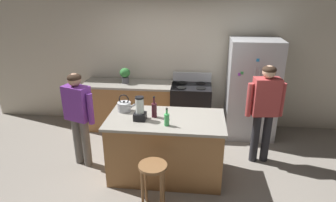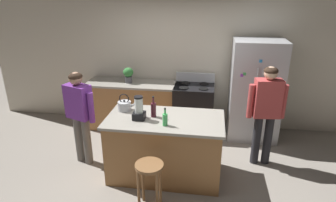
{
  "view_description": "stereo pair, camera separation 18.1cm",
  "coord_description": "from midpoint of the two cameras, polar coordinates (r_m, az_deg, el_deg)",
  "views": [
    {
      "loc": [
        0.44,
        -3.8,
        2.72
      ],
      "look_at": [
        0.0,
        0.3,
        1.1
      ],
      "focal_mm": 31.3,
      "sensor_mm": 36.0,
      "label": 1
    },
    {
      "loc": [
        0.62,
        -3.77,
        2.72
      ],
      "look_at": [
        0.0,
        0.3,
        1.1
      ],
      "focal_mm": 31.3,
      "sensor_mm": 36.0,
      "label": 2
    }
  ],
  "objects": [
    {
      "name": "person_by_sink_right",
      "position": [
        4.77,
        17.3,
        -0.89
      ],
      "size": [
        0.6,
        0.27,
        1.63
      ],
      "color": "#26262B",
      "rests_on": "ground_plane"
    },
    {
      "name": "ground_plane",
      "position": [
        4.69,
        -1.54,
        -14.02
      ],
      "size": [
        14.0,
        14.0,
        0.0
      ],
      "primitive_type": "plane",
      "color": "gray"
    },
    {
      "name": "kitchen_island",
      "position": [
        4.43,
        -1.61,
        -8.97
      ],
      "size": [
        1.69,
        0.9,
        0.95
      ],
      "color": "#9E6B3D",
      "rests_on": "ground_plane"
    },
    {
      "name": "potted_plant",
      "position": [
        5.77,
        -9.27,
        5.11
      ],
      "size": [
        0.2,
        0.2,
        0.3
      ],
      "color": "#4C4C51",
      "rests_on": "back_counter_run"
    },
    {
      "name": "back_counter_run",
      "position": [
        5.94,
        -7.28,
        -0.94
      ],
      "size": [
        2.0,
        0.64,
        0.95
      ],
      "color": "#9E6B3D",
      "rests_on": "ground_plane"
    },
    {
      "name": "back_wall",
      "position": [
        5.92,
        0.84,
        8.05
      ],
      "size": [
        8.0,
        0.1,
        2.7
      ],
      "primitive_type": "cube",
      "color": "beige",
      "rests_on": "ground_plane"
    },
    {
      "name": "bottle_soda",
      "position": [
        3.96,
        -1.55,
        -3.58
      ],
      "size": [
        0.07,
        0.07,
        0.26
      ],
      "color": "#3FB259",
      "rests_on": "kitchen_island"
    },
    {
      "name": "tea_kettle",
      "position": [
        4.48,
        -9.65,
        -1.02
      ],
      "size": [
        0.28,
        0.2,
        0.27
      ],
      "color": "#B7BABF",
      "rests_on": "kitchen_island"
    },
    {
      "name": "stove_range",
      "position": [
        5.76,
        3.56,
        -1.4
      ],
      "size": [
        0.76,
        0.65,
        1.13
      ],
      "color": "black",
      "rests_on": "ground_plane"
    },
    {
      "name": "refrigerator",
      "position": [
        5.65,
        15.09,
        2.22
      ],
      "size": [
        0.9,
        0.73,
        1.86
      ],
      "color": "#B7BABF",
      "rests_on": "ground_plane"
    },
    {
      "name": "blender_appliance",
      "position": [
        4.14,
        -6.76,
        -1.77
      ],
      "size": [
        0.17,
        0.17,
        0.34
      ],
      "color": "black",
      "rests_on": "kitchen_island"
    },
    {
      "name": "bar_stool",
      "position": [
        3.8,
        -4.35,
        -14.13
      ],
      "size": [
        0.36,
        0.36,
        0.66
      ],
      "color": "brown",
      "rests_on": "ground_plane"
    },
    {
      "name": "bottle_wine",
      "position": [
        4.22,
        -3.94,
        -1.68
      ],
      "size": [
        0.08,
        0.08,
        0.32
      ],
      "color": "#471923",
      "rests_on": "kitchen_island"
    },
    {
      "name": "person_by_island_left",
      "position": [
        4.73,
        -18.15,
        -1.96
      ],
      "size": [
        0.59,
        0.34,
        1.54
      ],
      "color": "#66605B",
      "rests_on": "ground_plane"
    }
  ]
}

